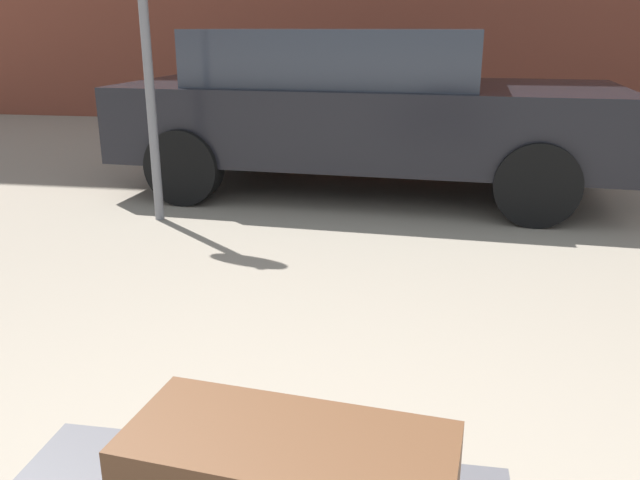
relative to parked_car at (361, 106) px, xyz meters
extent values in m
cube|color=black|center=(0.06, 0.00, -0.12)|extent=(4.40, 2.05, 0.64)
cube|color=#2D333D|center=(-0.19, 0.01, 0.43)|extent=(2.50, 1.73, 0.46)
cylinder|color=black|center=(1.53, 0.76, -0.44)|extent=(0.65, 0.26, 0.64)
cylinder|color=black|center=(1.43, -0.94, -0.44)|extent=(0.65, 0.26, 0.64)
cylinder|color=black|center=(-1.30, 0.93, -0.44)|extent=(0.65, 0.26, 0.64)
cylinder|color=black|center=(-1.41, -0.77, -0.44)|extent=(0.65, 0.26, 0.64)
cylinder|color=slate|center=(-1.44, -1.26, 0.34)|extent=(0.07, 0.07, 2.20)
camera|label=1|loc=(0.61, -5.91, 0.69)|focal=36.70mm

